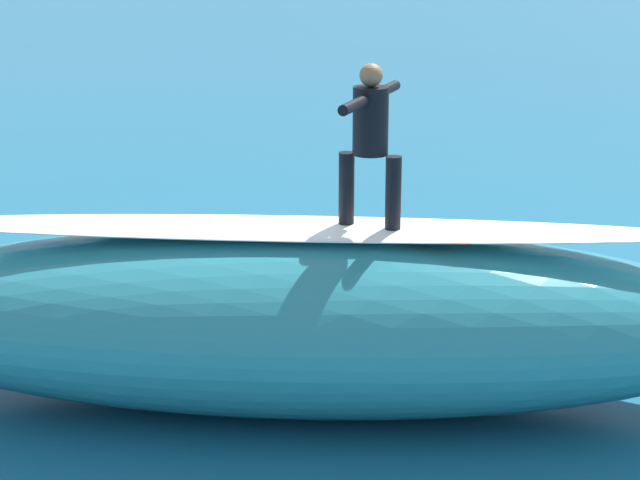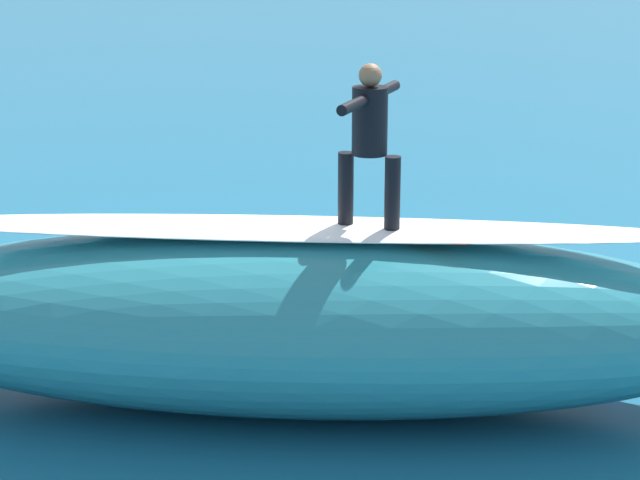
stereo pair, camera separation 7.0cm
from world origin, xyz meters
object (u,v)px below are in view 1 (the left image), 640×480
surfboard_riding (369,230)px  surfboard_paddling (281,314)px  surfer_paddling (285,298)px  surfer_riding (370,133)px

surfboard_riding → surfboard_paddling: bearing=-47.8°
surfboard_riding → surfer_paddling: (0.17, -2.79, -1.65)m
surfer_paddling → surfboard_riding: bearing=39.8°
surfboard_paddling → surfer_riding: bearing=41.5°
surfer_paddling → surfboard_paddling: bearing=-0.0°
surfer_riding → surfboard_riding: bearing=-52.8°
surfboard_riding → surfer_riding: surfer_riding is taller
surfboard_riding → surfer_riding: (0.00, 0.00, 0.95)m
surfer_riding → surfer_paddling: bearing=-49.4°
surfboard_riding → surfer_riding: 0.95m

